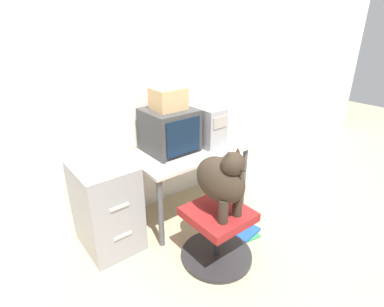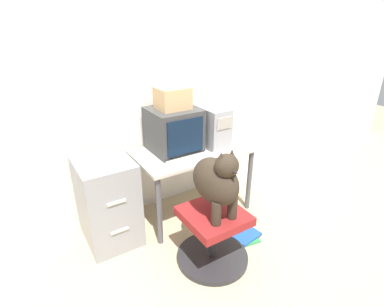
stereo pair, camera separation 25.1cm
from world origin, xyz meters
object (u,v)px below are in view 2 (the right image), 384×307
Objects in this scene: filing_cabinet at (108,201)px; book_stack_floor at (247,237)px; cardboard_box at (173,98)px; office_chair at (213,236)px; crt_monitor at (174,130)px; dog at (217,181)px; keyboard at (191,160)px; pc_tower at (209,125)px.

filing_cabinet is 1.30m from book_stack_floor.
cardboard_box is at bearing 4.50° from filing_cabinet.
office_chair is 2.14× the size of cardboard_box.
dog is at bearing -95.62° from crt_monitor.
filing_cabinet is 2.81× the size of cardboard_box.
dog is at bearing -98.72° from keyboard.
cardboard_box is (0.70, 0.06, 0.81)m from filing_cabinet.
book_stack_floor is at bearing 8.00° from dog.
pc_tower reaches higher than keyboard.
dog is (-0.08, -0.79, -0.14)m from crt_monitor.
filing_cabinet is at bearing 131.11° from office_chair.
book_stack_floor is at bearing -51.81° from keyboard.
dog is at bearing -172.00° from book_stack_floor.
book_stack_floor is at bearing 4.48° from office_chair.
cardboard_box is (0.00, 0.31, 0.49)m from keyboard.
filing_cabinet is at bearing 159.96° from keyboard.
pc_tower is 1.77× the size of cardboard_box.
book_stack_floor is (0.41, 0.03, -0.21)m from office_chair.
dog reaches higher than book_stack_floor.
keyboard is (-0.38, -0.27, -0.18)m from pc_tower.
keyboard is 1.47× the size of cardboard_box.
crt_monitor is at bearing -90.00° from cardboard_box.
keyboard is at bearing 81.28° from dog.
office_chair is 2.13× the size of book_stack_floor.
dog is (-0.07, -0.49, 0.05)m from keyboard.
keyboard is 0.67m from office_chair.
pc_tower is 1.76× the size of book_stack_floor.
cardboard_box is (0.08, 0.77, 0.97)m from office_chair.
keyboard reaches higher than book_stack_floor.
crt_monitor is 0.30m from cardboard_box.
crt_monitor reaches higher than filing_cabinet.
cardboard_box is 1.44m from book_stack_floor.
filing_cabinet is (-0.70, 0.26, -0.32)m from keyboard.
crt_monitor is 1.02m from office_chair.
pc_tower reaches higher than book_stack_floor.
crt_monitor is 0.77× the size of dog.
pc_tower is 0.63× the size of filing_cabinet.
pc_tower is 0.83× the size of office_chair.
pc_tower is 1.20× the size of keyboard.
cardboard_box reaches higher than dog.
pc_tower is 0.50m from keyboard.
pc_tower is at bearing 0.77° from filing_cabinet.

